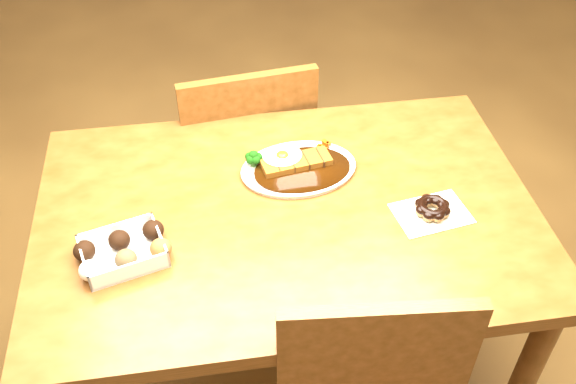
{
  "coord_description": "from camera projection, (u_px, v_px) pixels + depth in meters",
  "views": [
    {
      "loc": [
        -0.16,
        -1.1,
        1.82
      ],
      "look_at": [
        0.0,
        -0.01,
        0.81
      ],
      "focal_mm": 40.0,
      "sensor_mm": 36.0,
      "label": 1
    }
  ],
  "objects": [
    {
      "name": "ground",
      "position": [
        287.0,
        378.0,
        2.05
      ],
      "size": [
        6.0,
        6.0,
        0.0
      ],
      "primitive_type": "plane",
      "color": "brown",
      "rests_on": "ground"
    },
    {
      "name": "table",
      "position": [
        287.0,
        237.0,
        1.61
      ],
      "size": [
        1.2,
        0.8,
        0.75
      ],
      "color": "#503010",
      "rests_on": "ground"
    },
    {
      "name": "donut_box",
      "position": [
        123.0,
        250.0,
        1.41
      ],
      "size": [
        0.21,
        0.18,
        0.05
      ],
      "rotation": [
        0.0,
        0.0,
        0.27
      ],
      "color": "white",
      "rests_on": "table"
    },
    {
      "name": "katsu_curry_plate",
      "position": [
        296.0,
        166.0,
        1.64
      ],
      "size": [
        0.31,
        0.24,
        0.06
      ],
      "rotation": [
        0.0,
        0.0,
        0.1
      ],
      "color": "white",
      "rests_on": "table"
    },
    {
      "name": "chair_far",
      "position": [
        244.0,
        159.0,
        2.11
      ],
      "size": [
        0.47,
        0.47,
        0.87
      ],
      "rotation": [
        0.0,
        0.0,
        3.26
      ],
      "color": "#503010",
      "rests_on": "ground"
    },
    {
      "name": "pon_de_ring",
      "position": [
        432.0,
        208.0,
        1.52
      ],
      "size": [
        0.19,
        0.15,
        0.03
      ],
      "rotation": [
        0.0,
        0.0,
        0.17
      ],
      "color": "silver",
      "rests_on": "table"
    }
  ]
}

